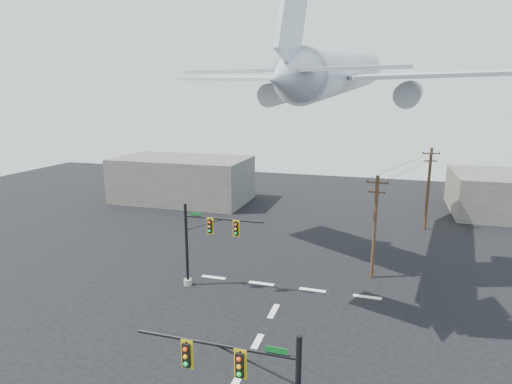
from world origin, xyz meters
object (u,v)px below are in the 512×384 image
(signal_mast_far, at_px, (202,244))
(utility_pole_b, at_px, (428,187))
(airliner, at_px, (340,73))
(utility_pole_a, at_px, (375,226))

(signal_mast_far, distance_m, utility_pole_b, 26.81)
(utility_pole_b, bearing_deg, signal_mast_far, -140.43)
(signal_mast_far, distance_m, airliner, 17.73)
(signal_mast_far, relative_size, airliner, 0.20)
(signal_mast_far, height_order, utility_pole_b, utility_pole_b)
(utility_pole_b, bearing_deg, utility_pole_a, -119.12)
(utility_pole_a, distance_m, utility_pole_b, 15.71)
(utility_pole_a, bearing_deg, airliner, 141.64)
(signal_mast_far, distance_m, utility_pole_a, 13.45)
(airliner, bearing_deg, utility_pole_b, -30.75)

